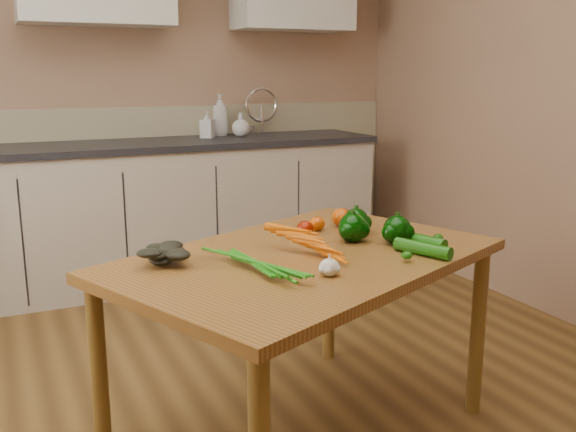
% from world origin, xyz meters
% --- Properties ---
extents(room, '(4.04, 5.04, 2.64)m').
position_xyz_m(room, '(0.00, 0.17, 1.25)').
color(room, brown).
rests_on(room, ground).
extents(counter_run, '(2.84, 0.64, 1.14)m').
position_xyz_m(counter_run, '(0.21, 2.19, 0.46)').
color(counter_run, '#B5A897').
rests_on(counter_run, ground).
extents(table, '(1.55, 1.30, 0.71)m').
position_xyz_m(table, '(0.20, 0.11, 0.63)').
color(table, '#915E2A').
rests_on(table, ground).
extents(soap_bottle_a, '(0.15, 0.15, 0.28)m').
position_xyz_m(soap_bottle_a, '(0.68, 2.37, 1.04)').
color(soap_bottle_a, silver).
rests_on(soap_bottle_a, counter_run).
extents(soap_bottle_b, '(0.11, 0.11, 0.18)m').
position_xyz_m(soap_bottle_b, '(0.55, 2.26, 0.99)').
color(soap_bottle_b, silver).
rests_on(soap_bottle_b, counter_run).
extents(soap_bottle_c, '(0.15, 0.15, 0.15)m').
position_xyz_m(soap_bottle_c, '(0.79, 2.27, 0.98)').
color(soap_bottle_c, silver).
rests_on(soap_bottle_c, counter_run).
extents(carrot_bunch, '(0.30, 0.27, 0.07)m').
position_xyz_m(carrot_bunch, '(0.14, 0.06, 0.74)').
color(carrot_bunch, '#E46505').
rests_on(carrot_bunch, table).
extents(leafy_greens, '(0.19, 0.17, 0.09)m').
position_xyz_m(leafy_greens, '(-0.28, 0.17, 0.76)').
color(leafy_greens, black).
rests_on(leafy_greens, table).
extents(garlic_bulb, '(0.06, 0.06, 0.05)m').
position_xyz_m(garlic_bulb, '(0.16, -0.13, 0.74)').
color(garlic_bulb, silver).
rests_on(garlic_bulb, table).
extents(pepper_a, '(0.11, 0.11, 0.11)m').
position_xyz_m(pepper_a, '(0.44, 0.19, 0.76)').
color(pepper_a, black).
rests_on(pepper_a, table).
extents(pepper_b, '(0.10, 0.10, 0.10)m').
position_xyz_m(pepper_b, '(0.51, 0.28, 0.76)').
color(pepper_b, black).
rests_on(pepper_b, table).
extents(pepper_c, '(0.10, 0.10, 0.10)m').
position_xyz_m(pepper_c, '(0.57, 0.09, 0.76)').
color(pepper_c, black).
rests_on(pepper_c, table).
extents(tomato_a, '(0.07, 0.07, 0.06)m').
position_xyz_m(tomato_a, '(0.31, 0.34, 0.74)').
color(tomato_a, '#851302').
rests_on(tomato_a, table).
extents(tomato_b, '(0.06, 0.06, 0.06)m').
position_xyz_m(tomato_b, '(0.40, 0.40, 0.74)').
color(tomato_b, '#BE4404').
rests_on(tomato_b, table).
extents(tomato_c, '(0.08, 0.08, 0.07)m').
position_xyz_m(tomato_c, '(0.52, 0.42, 0.75)').
color(tomato_c, '#BE4404').
rests_on(tomato_c, table).
extents(zucchini_a, '(0.10, 0.18, 0.05)m').
position_xyz_m(zucchini_a, '(0.63, 0.01, 0.73)').
color(zucchini_a, '#104A08').
rests_on(zucchini_a, table).
extents(zucchini_b, '(0.13, 0.21, 0.05)m').
position_xyz_m(zucchini_b, '(0.56, -0.07, 0.73)').
color(zucchini_b, '#104A08').
rests_on(zucchini_b, table).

